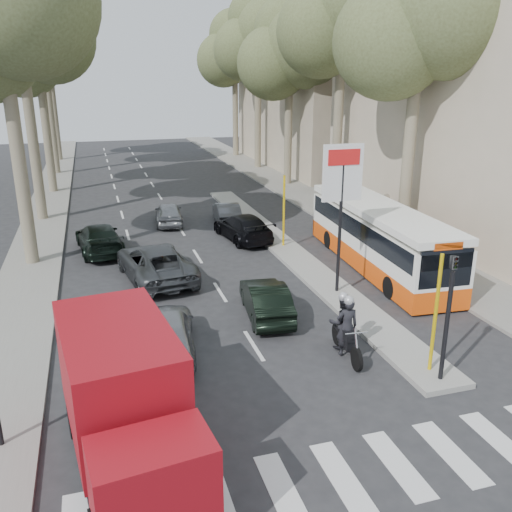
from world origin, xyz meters
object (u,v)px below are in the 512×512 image
(dark_hatchback, at_px, (266,299))
(motorcycle, at_px, (344,326))
(city_bus, at_px, (378,235))
(red_truck, at_px, (125,400))
(silver_hatchback, at_px, (166,332))

(dark_hatchback, xyz_separation_m, motorcycle, (1.42, -3.13, 0.26))
(city_bus, bearing_deg, motorcycle, -122.27)
(city_bus, height_order, motorcycle, city_bus)
(city_bus, xyz_separation_m, motorcycle, (-4.68, -6.52, -0.54))
(dark_hatchback, relative_size, red_truck, 0.65)
(dark_hatchback, xyz_separation_m, red_truck, (-5.03, -6.26, 0.94))
(dark_hatchback, distance_m, city_bus, 7.02)
(silver_hatchback, bearing_deg, city_bus, -144.73)
(silver_hatchback, height_order, motorcycle, motorcycle)
(silver_hatchback, relative_size, city_bus, 0.40)
(motorcycle, bearing_deg, red_truck, -148.99)
(dark_hatchback, height_order, city_bus, city_bus)
(silver_hatchback, xyz_separation_m, dark_hatchback, (3.61, 1.66, -0.09))
(silver_hatchback, distance_m, city_bus, 10.96)
(silver_hatchback, xyz_separation_m, motorcycle, (5.02, -1.46, 0.17))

